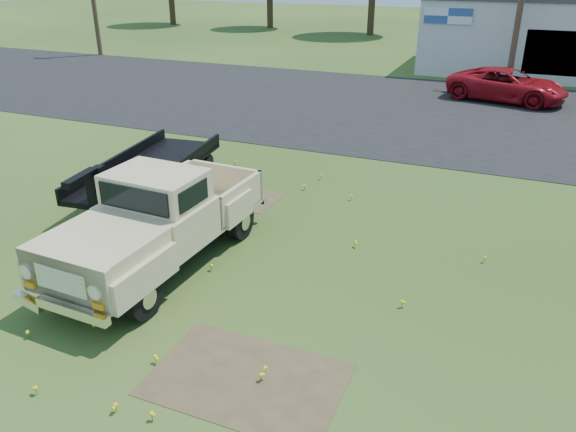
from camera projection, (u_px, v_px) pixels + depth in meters
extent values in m
plane|color=#294516|center=(247.00, 271.00, 11.82)|extent=(140.00, 140.00, 0.00)
cube|color=black|center=(401.00, 109.00, 24.38)|extent=(90.00, 14.00, 0.02)
cube|color=#4B3C28|center=(247.00, 379.00, 8.78)|extent=(3.00, 2.00, 0.01)
cube|color=#4B3C28|center=(238.00, 197.00, 15.45)|extent=(2.20, 1.60, 0.01)
cube|color=beige|center=(556.00, 36.00, 31.49)|extent=(14.00, 8.00, 4.00)
cube|color=black|center=(556.00, 53.00, 28.35)|extent=(3.00, 0.10, 2.20)
cube|color=white|center=(448.00, 16.00, 29.52)|extent=(2.50, 0.08, 0.80)
cylinder|color=#3A2B1A|center=(172.00, 5.00, 54.37)|extent=(0.56, 0.56, 3.60)
cylinder|color=#3A2B1A|center=(270.00, 9.00, 51.78)|extent=(0.56, 0.56, 3.24)
cylinder|color=#3A2B1A|center=(371.00, 10.00, 46.87)|extent=(0.56, 0.56, 3.96)
cylinder|color=#3A2B1A|center=(498.00, 15.00, 44.24)|extent=(0.56, 0.56, 3.78)
imported|color=maroon|center=(507.00, 85.00, 25.45)|extent=(5.57, 3.45, 1.44)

